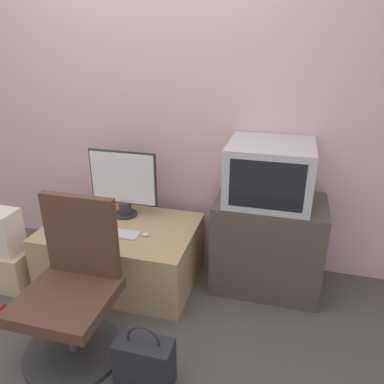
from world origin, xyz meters
TOP-DOWN VIEW (x-y plane):
  - ground_plane at (0.00, 0.00)m, footprint 12.00×12.00m
  - wall_back at (0.00, 1.32)m, footprint 4.40×0.05m
  - desk at (-0.12, 0.82)m, footprint 1.09×0.74m
  - side_stand at (0.93, 1.01)m, footprint 0.75×0.48m
  - main_monitor at (-0.16, 1.00)m, footprint 0.53×0.18m
  - keyboard at (-0.12, 0.70)m, footprint 0.37×0.12m
  - mouse at (0.11, 0.73)m, footprint 0.05×0.04m
  - crt_tv at (0.90, 1.03)m, footprint 0.56×0.52m
  - office_chair at (-0.09, 0.11)m, footprint 0.57×0.57m
  - cardboard_box_lower at (-0.86, 0.49)m, footprint 0.30×0.23m
  - cardboard_box_upper at (-0.86, 0.49)m, footprint 0.23×0.19m
  - handbag at (0.39, -0.03)m, footprint 0.30×0.15m

SIDE VIEW (x-z plane):
  - ground_plane at x=0.00m, z-range 0.00..0.00m
  - handbag at x=0.39m, z-range -0.05..0.34m
  - cardboard_box_lower at x=-0.86m, z-range 0.00..0.30m
  - desk at x=-0.12m, z-range 0.00..0.44m
  - side_stand at x=0.93m, z-range 0.00..0.68m
  - office_chair at x=-0.09m, z-range -0.09..0.83m
  - keyboard at x=-0.12m, z-range 0.44..0.45m
  - mouse at x=0.11m, z-range 0.44..0.47m
  - cardboard_box_upper at x=-0.86m, z-range 0.30..0.62m
  - main_monitor at x=-0.16m, z-range 0.45..0.96m
  - crt_tv at x=0.90m, z-range 0.68..1.08m
  - wall_back at x=0.00m, z-range 0.00..2.60m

